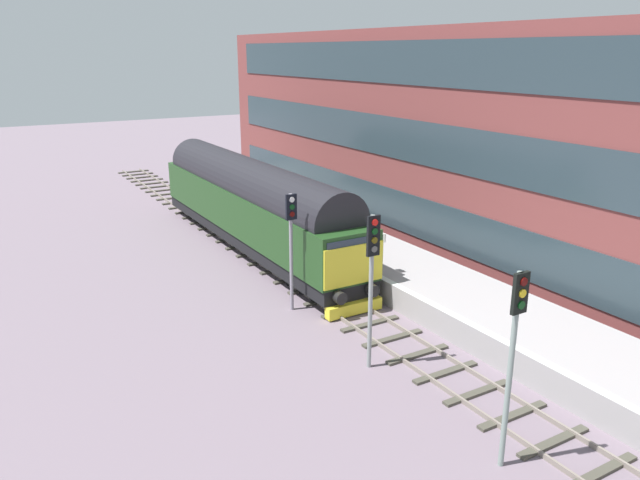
{
  "coord_description": "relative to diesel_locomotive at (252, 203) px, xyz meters",
  "views": [
    {
      "loc": [
        -12.2,
        -22.68,
        9.82
      ],
      "look_at": [
        0.2,
        -1.53,
        2.22
      ],
      "focal_mm": 34.38,
      "sensor_mm": 36.0,
      "label": 1
    }
  ],
  "objects": [
    {
      "name": "ground_plane",
      "position": [
        -0.0,
        -4.96,
        -2.49
      ],
      "size": [
        140.0,
        140.0,
        0.0
      ],
      "primitive_type": "plane",
      "color": "slate",
      "rests_on": "ground"
    },
    {
      "name": "track_main",
      "position": [
        -0.0,
        -4.96,
        -2.43
      ],
      "size": [
        2.5,
        60.0,
        0.15
      ],
      "color": "gray",
      "rests_on": "ground"
    },
    {
      "name": "station_platform",
      "position": [
        3.6,
        -4.96,
        -1.99
      ],
      "size": [
        4.0,
        44.0,
        1.01
      ],
      "color": "#A09B9C",
      "rests_on": "ground"
    },
    {
      "name": "station_building",
      "position": [
        9.0,
        -5.31,
        2.97
      ],
      "size": [
        4.81,
        44.0,
        10.91
      ],
      "color": "brown",
      "rests_on": "ground"
    },
    {
      "name": "diesel_locomotive",
      "position": [
        0.0,
        0.0,
        0.0
      ],
      "size": [
        2.74,
        19.17,
        4.68
      ],
      "color": "black",
      "rests_on": "ground"
    },
    {
      "name": "signal_post_near",
      "position": [
        -1.85,
        -18.86,
        0.76
      ],
      "size": [
        0.44,
        0.22,
        5.1
      ],
      "color": "gray",
      "rests_on": "ground"
    },
    {
      "name": "signal_post_mid",
      "position": [
        -1.85,
        -13.14,
        0.82
      ],
      "size": [
        0.44,
        0.22,
        5.1
      ],
      "color": "gray",
      "rests_on": "ground"
    },
    {
      "name": "signal_post_far",
      "position": [
        -1.85,
        -7.81,
        0.52
      ],
      "size": [
        0.44,
        0.22,
        4.7
      ],
      "color": "gray",
      "rests_on": "ground"
    },
    {
      "name": "platform_number_sign",
      "position": [
        2.07,
        -8.33,
        -0.32
      ],
      "size": [
        0.1,
        0.44,
        1.72
      ],
      "color": "slate",
      "rests_on": "station_platform"
    },
    {
      "name": "waiting_passenger",
      "position": [
        2.68,
        -4.42,
        -0.49
      ],
      "size": [
        0.39,
        0.5,
        1.64
      ],
      "rotation": [
        0.0,
        0.0,
        1.73
      ],
      "color": "#293140",
      "rests_on": "station_platform"
    }
  ]
}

